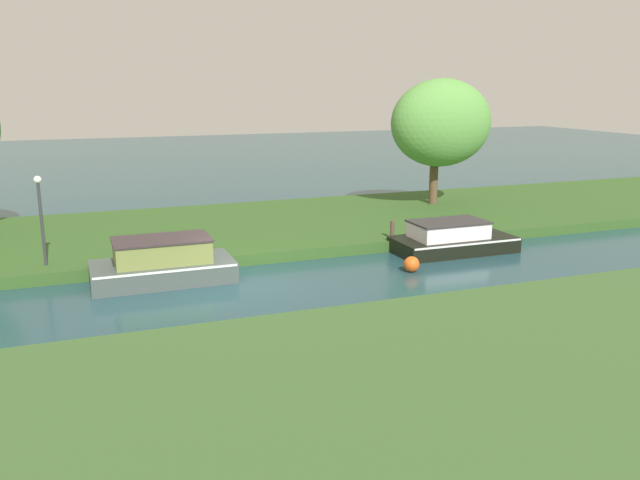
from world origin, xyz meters
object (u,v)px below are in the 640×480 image
at_px(lamp_post, 40,210).
at_px(mooring_post_near, 392,229).
at_px(slate_barge, 163,264).
at_px(black_narrowboat, 452,239).
at_px(willow_tree_centre, 441,123).
at_px(channel_buoy, 412,264).

distance_m(lamp_post, mooring_post_near, 12.31).
height_order(slate_barge, black_narrowboat, slate_barge).
xyz_separation_m(willow_tree_centre, channel_buoy, (-6.05, -8.50, -4.03)).
bearing_deg(willow_tree_centre, lamp_post, -164.55).
relative_size(black_narrowboat, mooring_post_near, 6.89).
distance_m(slate_barge, mooring_post_near, 8.84).
height_order(willow_tree_centre, mooring_post_near, willow_tree_centre).
distance_m(willow_tree_centre, channel_buoy, 11.18).
bearing_deg(mooring_post_near, black_narrowboat, -35.62).
relative_size(slate_barge, lamp_post, 1.51).
relative_size(willow_tree_centre, lamp_post, 2.05).
relative_size(slate_barge, black_narrowboat, 0.97).
xyz_separation_m(black_narrowboat, lamp_post, (-14.02, 1.86, 1.74)).
bearing_deg(channel_buoy, mooring_post_near, 74.63).
relative_size(willow_tree_centre, channel_buoy, 11.30).
distance_m(lamp_post, channel_buoy, 12.09).
xyz_separation_m(slate_barge, channel_buoy, (7.88, -1.83, -0.32)).
distance_m(mooring_post_near, channel_buoy, 3.29).
height_order(black_narrowboat, lamp_post, lamp_post).
distance_m(willow_tree_centre, mooring_post_near, 8.27).
height_order(slate_barge, willow_tree_centre, willow_tree_centre).
height_order(slate_barge, channel_buoy, slate_barge).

